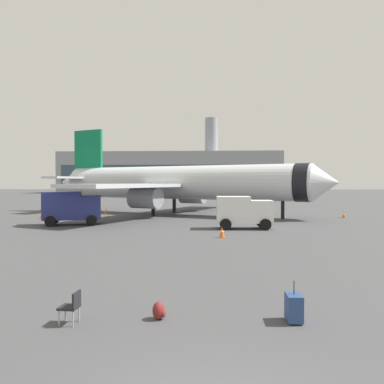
{
  "coord_description": "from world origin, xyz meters",
  "views": [
    {
      "loc": [
        0.03,
        -5.78,
        3.74
      ],
      "look_at": [
        -1.56,
        23.73,
        3.0
      ],
      "focal_mm": 36.97,
      "sensor_mm": 36.0,
      "label": 1
    }
  ],
  "objects_px": {
    "airplane_at_gate": "(177,183)",
    "rolling_suitcase": "(294,307)",
    "service_truck": "(71,207)",
    "safety_cone_mid": "(222,232)",
    "safety_cone_far": "(42,215)",
    "safety_cone_outer": "(344,215)",
    "traveller_backpack": "(159,311)",
    "cargo_van": "(243,211)",
    "gate_chair": "(72,305)",
    "safety_cone_near": "(106,211)"
  },
  "relations": [
    {
      "from": "service_truck",
      "to": "safety_cone_far",
      "type": "height_order",
      "value": "service_truck"
    },
    {
      "from": "airplane_at_gate",
      "to": "rolling_suitcase",
      "type": "distance_m",
      "value": 35.53
    },
    {
      "from": "safety_cone_far",
      "to": "rolling_suitcase",
      "type": "relative_size",
      "value": 0.64
    },
    {
      "from": "gate_chair",
      "to": "service_truck",
      "type": "bearing_deg",
      "value": 110.1
    },
    {
      "from": "cargo_van",
      "to": "safety_cone_far",
      "type": "bearing_deg",
      "value": 158.99
    },
    {
      "from": "gate_chair",
      "to": "rolling_suitcase",
      "type": "bearing_deg",
      "value": 4.64
    },
    {
      "from": "safety_cone_outer",
      "to": "rolling_suitcase",
      "type": "xyz_separation_m",
      "value": [
        -11.6,
        -31.61,
        0.1
      ]
    },
    {
      "from": "service_truck",
      "to": "safety_cone_near",
      "type": "relative_size",
      "value": 7.88
    },
    {
      "from": "rolling_suitcase",
      "to": "traveller_backpack",
      "type": "relative_size",
      "value": 2.29
    },
    {
      "from": "safety_cone_far",
      "to": "safety_cone_outer",
      "type": "height_order",
      "value": "safety_cone_far"
    },
    {
      "from": "service_truck",
      "to": "safety_cone_mid",
      "type": "bearing_deg",
      "value": -29.24
    },
    {
      "from": "safety_cone_mid",
      "to": "safety_cone_far",
      "type": "distance_m",
      "value": 22.2
    },
    {
      "from": "cargo_van",
      "to": "safety_cone_outer",
      "type": "distance_m",
      "value": 15.48
    },
    {
      "from": "airplane_at_gate",
      "to": "safety_cone_near",
      "type": "distance_m",
      "value": 9.05
    },
    {
      "from": "safety_cone_near",
      "to": "safety_cone_outer",
      "type": "bearing_deg",
      "value": -7.06
    },
    {
      "from": "airplane_at_gate",
      "to": "rolling_suitcase",
      "type": "bearing_deg",
      "value": -79.74
    },
    {
      "from": "service_truck",
      "to": "safety_cone_outer",
      "type": "bearing_deg",
      "value": 17.8
    },
    {
      "from": "traveller_backpack",
      "to": "gate_chair",
      "type": "xyz_separation_m",
      "value": [
        -2.24,
        -0.48,
        0.27
      ]
    },
    {
      "from": "service_truck",
      "to": "safety_cone_far",
      "type": "bearing_deg",
      "value": 132.54
    },
    {
      "from": "traveller_backpack",
      "to": "gate_chair",
      "type": "relative_size",
      "value": 0.56
    },
    {
      "from": "safety_cone_near",
      "to": "traveller_backpack",
      "type": "relative_size",
      "value": 1.37
    },
    {
      "from": "airplane_at_gate",
      "to": "safety_cone_near",
      "type": "relative_size",
      "value": 51.58
    },
    {
      "from": "service_truck",
      "to": "safety_cone_outer",
      "type": "relative_size",
      "value": 8.8
    },
    {
      "from": "cargo_van",
      "to": "gate_chair",
      "type": "xyz_separation_m",
      "value": [
        -6.13,
        -21.62,
        -0.95
      ]
    },
    {
      "from": "service_truck",
      "to": "safety_cone_near",
      "type": "xyz_separation_m",
      "value": [
        -0.17,
        11.65,
        -1.28
      ]
    },
    {
      "from": "service_truck",
      "to": "traveller_backpack",
      "type": "distance_m",
      "value": 25.69
    },
    {
      "from": "cargo_van",
      "to": "traveller_backpack",
      "type": "height_order",
      "value": "cargo_van"
    },
    {
      "from": "airplane_at_gate",
      "to": "rolling_suitcase",
      "type": "relative_size",
      "value": 30.92
    },
    {
      "from": "cargo_van",
      "to": "airplane_at_gate",
      "type": "bearing_deg",
      "value": 115.63
    },
    {
      "from": "safety_cone_mid",
      "to": "safety_cone_far",
      "type": "height_order",
      "value": "safety_cone_mid"
    },
    {
      "from": "rolling_suitcase",
      "to": "traveller_backpack",
      "type": "distance_m",
      "value": 3.64
    },
    {
      "from": "gate_chair",
      "to": "cargo_van",
      "type": "bearing_deg",
      "value": 74.17
    },
    {
      "from": "safety_cone_outer",
      "to": "gate_chair",
      "type": "distance_m",
      "value": 36.54
    },
    {
      "from": "cargo_van",
      "to": "safety_cone_far",
      "type": "relative_size",
      "value": 6.29
    },
    {
      "from": "service_truck",
      "to": "cargo_van",
      "type": "xyz_separation_m",
      "value": [
        14.8,
        -2.07,
        -0.16
      ]
    },
    {
      "from": "traveller_backpack",
      "to": "gate_chair",
      "type": "bearing_deg",
      "value": -168.0
    },
    {
      "from": "safety_cone_mid",
      "to": "safety_cone_far",
      "type": "xyz_separation_m",
      "value": [
        -18.1,
        12.85,
        -0.01
      ]
    },
    {
      "from": "cargo_van",
      "to": "safety_cone_mid",
      "type": "xyz_separation_m",
      "value": [
        -1.82,
        -5.2,
        -1.09
      ]
    },
    {
      "from": "rolling_suitcase",
      "to": "safety_cone_far",
      "type": "bearing_deg",
      "value": 124.34
    },
    {
      "from": "airplane_at_gate",
      "to": "gate_chair",
      "type": "height_order",
      "value": "airplane_at_gate"
    },
    {
      "from": "safety_cone_far",
      "to": "gate_chair",
      "type": "bearing_deg",
      "value": -64.77
    },
    {
      "from": "service_truck",
      "to": "gate_chair",
      "type": "height_order",
      "value": "service_truck"
    },
    {
      "from": "cargo_van",
      "to": "traveller_backpack",
      "type": "relative_size",
      "value": 9.27
    },
    {
      "from": "service_truck",
      "to": "safety_cone_outer",
      "type": "xyz_separation_m",
      "value": [
        26.15,
        8.39,
        -1.32
      ]
    },
    {
      "from": "safety_cone_near",
      "to": "service_truck",
      "type": "bearing_deg",
      "value": -89.15
    },
    {
      "from": "airplane_at_gate",
      "to": "traveller_backpack",
      "type": "height_order",
      "value": "airplane_at_gate"
    },
    {
      "from": "safety_cone_mid",
      "to": "airplane_at_gate",
      "type": "bearing_deg",
      "value": 104.09
    },
    {
      "from": "safety_cone_outer",
      "to": "safety_cone_near",
      "type": "bearing_deg",
      "value": 172.94
    },
    {
      "from": "safety_cone_mid",
      "to": "rolling_suitcase",
      "type": "relative_size",
      "value": 0.66
    },
    {
      "from": "service_truck",
      "to": "safety_cone_near",
      "type": "bearing_deg",
      "value": 90.85
    }
  ]
}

